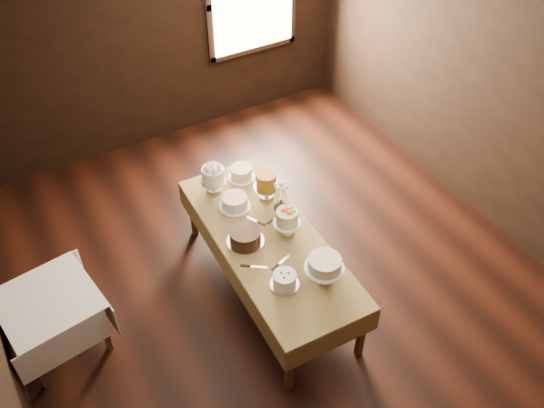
% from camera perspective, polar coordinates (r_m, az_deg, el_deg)
% --- Properties ---
extents(floor, '(5.00, 6.00, 0.01)m').
position_cam_1_polar(floor, '(5.92, 0.97, -7.93)').
color(floor, black).
rests_on(floor, ground).
extents(ceiling, '(5.00, 6.00, 0.01)m').
position_cam_1_polar(ceiling, '(4.15, 1.44, 17.42)').
color(ceiling, beige).
rests_on(ceiling, wall_back).
extents(wall_back, '(5.00, 0.02, 2.80)m').
position_cam_1_polar(wall_back, '(7.24, -11.55, 15.84)').
color(wall_back, black).
rests_on(wall_back, ground).
extents(wall_right, '(0.02, 6.00, 2.80)m').
position_cam_1_polar(wall_right, '(6.34, 21.27, 9.59)').
color(wall_right, black).
rests_on(wall_right, ground).
extents(display_table, '(0.97, 2.31, 0.71)m').
position_cam_1_polar(display_table, '(5.40, -0.34, -3.80)').
color(display_table, '#402513').
rests_on(display_table, ground).
extents(side_table, '(0.90, 0.90, 0.66)m').
position_cam_1_polar(side_table, '(5.37, -21.03, -9.20)').
color(side_table, '#402513').
rests_on(side_table, ground).
extents(cake_meringue, '(0.27, 0.27, 0.28)m').
position_cam_1_polar(cake_meringue, '(5.81, -5.75, 2.36)').
color(cake_meringue, silver).
rests_on(cake_meringue, display_table).
extents(cake_speckled, '(0.30, 0.30, 0.13)m').
position_cam_1_polar(cake_speckled, '(5.97, -3.03, 3.04)').
color(cake_speckled, white).
rests_on(cake_speckled, display_table).
extents(cake_lattice, '(0.31, 0.31, 0.12)m').
position_cam_1_polar(cake_lattice, '(5.65, -3.67, 0.15)').
color(cake_lattice, white).
rests_on(cake_lattice, display_table).
extents(cake_caramel, '(0.27, 0.27, 0.30)m').
position_cam_1_polar(cake_caramel, '(5.70, -0.57, 1.70)').
color(cake_caramel, silver).
rests_on(cake_caramel, display_table).
extents(cake_chocolate, '(0.40, 0.40, 0.13)m').
position_cam_1_polar(cake_chocolate, '(5.30, -2.64, -3.21)').
color(cake_chocolate, silver).
rests_on(cake_chocolate, display_table).
extents(cake_flowers, '(0.28, 0.28, 0.27)m').
position_cam_1_polar(cake_flowers, '(5.35, 1.47, -1.83)').
color(cake_flowers, white).
rests_on(cake_flowers, display_table).
extents(cake_swirl, '(0.27, 0.27, 0.13)m').
position_cam_1_polar(cake_swirl, '(4.96, 1.25, -7.46)').
color(cake_swirl, silver).
rests_on(cake_swirl, display_table).
extents(cake_cream, '(0.35, 0.35, 0.24)m').
position_cam_1_polar(cake_cream, '(4.99, 5.13, -6.35)').
color(cake_cream, white).
rests_on(cake_cream, display_table).
extents(cake_server_a, '(0.24, 0.10, 0.01)m').
position_cam_1_polar(cake_server_a, '(5.19, 1.21, -5.45)').
color(cake_server_a, silver).
rests_on(cake_server_a, display_table).
extents(cake_server_c, '(0.13, 0.23, 0.01)m').
position_cam_1_polar(cake_server_c, '(5.55, -2.09, -1.43)').
color(cake_server_c, silver).
rests_on(cake_server_c, display_table).
extents(cake_server_d, '(0.24, 0.10, 0.01)m').
position_cam_1_polar(cake_server_d, '(5.59, 0.64, -1.08)').
color(cake_server_d, silver).
rests_on(cake_server_d, display_table).
extents(cake_server_e, '(0.21, 0.16, 0.01)m').
position_cam_1_polar(cake_server_e, '(5.13, -1.29, -6.18)').
color(cake_server_e, silver).
rests_on(cake_server_e, display_table).
extents(flower_vase, '(0.15, 0.15, 0.15)m').
position_cam_1_polar(flower_vase, '(5.58, 0.87, -0.21)').
color(flower_vase, '#2D2823').
rests_on(flower_vase, display_table).
extents(flower_bouquet, '(0.14, 0.14, 0.20)m').
position_cam_1_polar(flower_bouquet, '(5.45, 0.89, 1.27)').
color(flower_bouquet, white).
rests_on(flower_bouquet, flower_vase).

